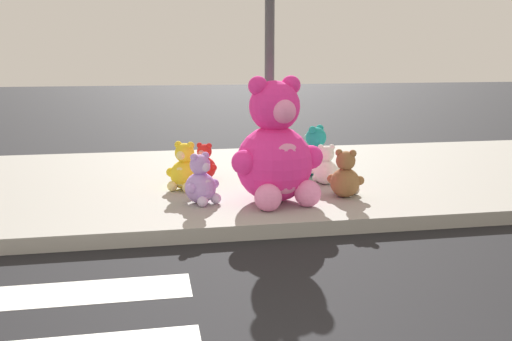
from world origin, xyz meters
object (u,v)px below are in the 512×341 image
at_px(plush_yellow, 184,170).
at_px(plush_red, 204,165).
at_px(sign_pole, 270,43).
at_px(plush_lavender, 201,183).
at_px(plush_brown, 345,178).
at_px(plush_white, 325,168).
at_px(plush_teal, 314,156).
at_px(plush_pink_large, 276,153).

xyz_separation_m(plush_yellow, plush_red, (0.28, 0.50, -0.04)).
bearing_deg(sign_pole, plush_lavender, -149.62).
relative_size(plush_lavender, plush_red, 1.16).
bearing_deg(plush_brown, sign_pole, 146.40).
distance_m(sign_pole, plush_white, 1.68).
height_order(plush_white, plush_yellow, plush_yellow).
bearing_deg(plush_yellow, sign_pole, -10.32).
distance_m(plush_white, plush_teal, 0.51).
relative_size(plush_pink_large, plush_white, 2.73).
height_order(sign_pole, plush_teal, sign_pole).
height_order(plush_yellow, plush_teal, plush_teal).
bearing_deg(plush_red, plush_yellow, -119.39).
distance_m(sign_pole, plush_lavender, 1.77).
bearing_deg(plush_teal, plush_pink_large, -122.73).
bearing_deg(plush_pink_large, plush_white, 42.96).
distance_m(plush_pink_large, plush_red, 1.47).
height_order(plush_pink_large, plush_yellow, plush_pink_large).
distance_m(plush_teal, plush_brown, 1.17).
bearing_deg(plush_yellow, plush_teal, 15.35).
bearing_deg(plush_white, plush_teal, 89.58).
bearing_deg(plush_teal, plush_red, 178.96).
bearing_deg(plush_lavender, plush_white, 22.18).
bearing_deg(plush_pink_large, plush_lavender, 173.38).
relative_size(plush_brown, plush_red, 1.15).
bearing_deg(plush_brown, plush_pink_large, -174.47).
distance_m(plush_pink_large, plush_yellow, 1.25).
distance_m(plush_yellow, plush_brown, 1.88).
distance_m(plush_lavender, plush_teal, 1.97).
distance_m(sign_pole, plush_pink_large, 1.30).
xyz_separation_m(plush_lavender, plush_yellow, (-0.14, 0.68, 0.01)).
distance_m(plush_lavender, plush_brown, 1.61).
xyz_separation_m(plush_brown, plush_red, (-1.47, 1.19, -0.03)).
height_order(plush_white, plush_lavender, plush_lavender).
distance_m(plush_white, plush_lavender, 1.72).
height_order(plush_teal, plush_red, plush_teal).
xyz_separation_m(plush_lavender, plush_red, (0.15, 1.18, -0.03)).
height_order(plush_yellow, plush_red, plush_yellow).
xyz_separation_m(plush_white, plush_red, (-1.45, 0.53, -0.01)).
bearing_deg(plush_red, plush_teal, -1.04).
bearing_deg(plush_teal, plush_yellow, -164.65).
bearing_deg(plush_yellow, plush_white, -0.91).
height_order(plush_pink_large, plush_brown, plush_pink_large).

